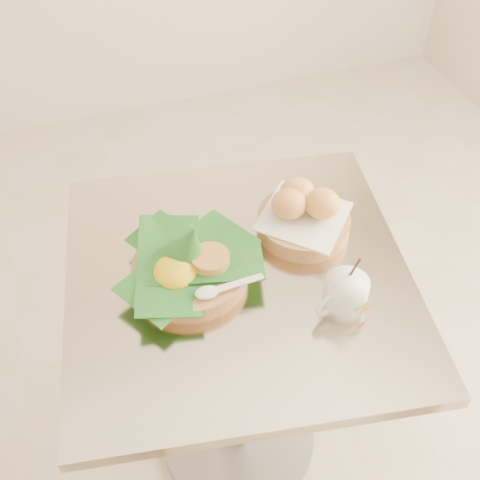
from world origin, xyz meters
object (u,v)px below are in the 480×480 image
object	(u,v)px
cafe_table	(238,335)
coffee_mug	(345,294)
rice_basket	(190,265)
bread_basket	(303,214)

from	to	relation	value
cafe_table	coffee_mug	xyz separation A→B (m)	(0.17, -0.15, 0.26)
cafe_table	rice_basket	distance (m)	0.28
bread_basket	cafe_table	bearing A→B (deg)	-155.30
cafe_table	bread_basket	world-z (taller)	bread_basket
rice_basket	bread_basket	xyz separation A→B (m)	(0.27, 0.06, 0.00)
rice_basket	coffee_mug	distance (m)	0.31
coffee_mug	bread_basket	bearing A→B (deg)	87.87
bread_basket	coffee_mug	distance (m)	0.23
cafe_table	coffee_mug	size ratio (longest dim) A/B	5.48
rice_basket	bread_basket	world-z (taller)	rice_basket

